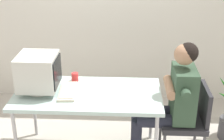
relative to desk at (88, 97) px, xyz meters
The scene contains 6 objects.
desk is the anchor object (origin of this frame).
crt_monitor 0.55m from the desk, behind, with size 0.39×0.38×0.39m.
keyboard 0.21m from the desk, behind, with size 0.19×0.42×0.03m.
office_chair 1.06m from the desk, ahead, with size 0.45×0.45×0.81m.
person_seated 0.84m from the desk, ahead, with size 0.74×0.60×1.28m.
desk_mug 0.33m from the desk, 122.87° to the left, with size 0.07×0.08×0.09m.
Camera 1 is at (0.39, -2.89, 2.24)m, focal length 52.10 mm.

